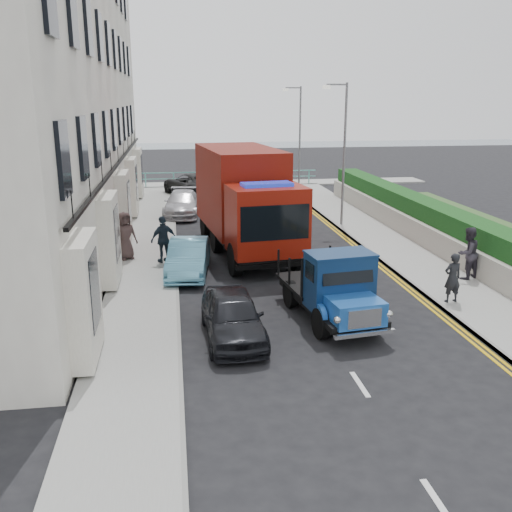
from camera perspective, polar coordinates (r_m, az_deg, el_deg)
name	(u,v)px	position (r m, az deg, el deg)	size (l,w,h in m)	color
ground	(336,348)	(15.26, 7.96, -9.07)	(120.00, 120.00, 0.00)	black
pavement_west	(147,260)	(23.17, -10.84, -0.37)	(2.40, 38.00, 0.12)	gray
pavement_east	(398,250)	(24.96, 13.99, 0.59)	(2.60, 38.00, 0.12)	gray
promenade	(228,184)	(42.93, -2.82, 7.20)	(30.00, 2.50, 0.12)	gray
sea_plane	(204,149)	(73.66, -5.21, 10.62)	(120.00, 120.00, 0.00)	slate
terrace_west	(39,77)	(26.84, -20.84, 16.43)	(6.31, 30.20, 14.25)	white
garden_east	(442,229)	(25.55, 18.09, 2.56)	(1.45, 28.00, 1.75)	#B2AD9E
seafront_railing	(229,179)	(42.07, -2.73, 7.74)	(13.00, 0.08, 1.11)	#59B2A5
lamp_mid	(342,147)	(28.59, 8.60, 10.76)	(1.23, 0.18, 7.00)	slate
lamp_far	(298,134)	(38.25, 4.23, 12.08)	(1.23, 0.18, 7.00)	slate
bedford_lorry	(337,292)	(16.36, 8.09, -3.60)	(2.36, 4.74, 2.16)	black
red_lorry	(245,198)	(23.79, -1.13, 5.80)	(3.71, 8.43, 4.27)	black
parked_car_front	(233,316)	(15.44, -2.35, -6.00)	(1.54, 3.82, 1.30)	black
parked_car_mid	(188,258)	(21.07, -6.78, -0.15)	(1.37, 3.93, 1.30)	#5CA7C6
parked_car_rear	(182,204)	(31.79, -7.39, 5.22)	(1.86, 4.58, 1.33)	#B5B4B9
seafront_car_left	(194,185)	(37.80, -6.23, 7.09)	(2.61, 5.66, 1.57)	black
seafront_car_right	(266,178)	(41.00, 0.97, 7.82)	(1.82, 4.53, 1.54)	#B8B9BE
pedestrian_east_near	(453,278)	(18.75, 19.06, -2.07)	(0.58, 0.38, 1.58)	black
pedestrian_east_far	(468,253)	(21.34, 20.41, 0.27)	(0.90, 0.70, 1.86)	#302B35
pedestrian_west_near	(164,239)	(22.31, -9.23, 1.66)	(1.07, 0.44, 1.82)	#1A252F
pedestrian_west_far	(125,236)	(23.03, -12.95, 2.00)	(0.93, 0.60, 1.89)	#3D2D2B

